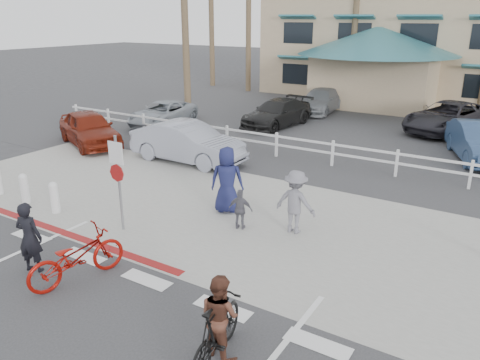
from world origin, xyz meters
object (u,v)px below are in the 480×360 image
Objects in this scene: sign_post at (119,179)px; bike_black at (216,331)px; car_white_sedan at (188,143)px; car_red_compact at (89,128)px; bike_red at (77,257)px.

bike_black is (5.01, -2.85, -0.88)m from sign_post.
car_red_compact is at bearing 93.43° from car_white_sedan.
bike_red is at bearing -157.38° from car_white_sedan.
car_red_compact is (-7.57, 5.57, -0.70)m from sign_post.
bike_red is 0.49× the size of car_red_compact.
car_red_compact is at bearing -44.01° from bike_black.
car_white_sedan reaches higher than bike_black.
bike_black is 0.43× the size of car_red_compact.
bike_red is 0.46× the size of car_white_sedan.
car_white_sedan is 5.25m from car_red_compact.
car_white_sedan reaches higher than bike_red.
sign_post is at bearing -51.15° from bike_red.
bike_red is at bearing -66.12° from sign_post.
car_white_sedan is (-7.34, 8.70, 0.20)m from bike_black.
bike_black is (3.97, -0.48, 0.00)m from bike_red.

